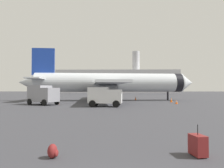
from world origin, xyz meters
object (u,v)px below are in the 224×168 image
Objects in this scene: airplane_at_gate at (110,83)px; rolling_suitcase at (198,145)px; safety_cone_near at (136,98)px; traveller_backpack at (53,151)px; cargo_van at (105,96)px; safety_cone_mid at (177,102)px; safety_cone_outer at (171,100)px; service_truck at (43,94)px; safety_cone_far at (58,102)px.

airplane_at_gate reaches higher than rolling_suitcase.
safety_cone_near is 1.66× the size of traveller_backpack.
safety_cone_mid is (11.10, 5.44, -1.16)m from cargo_van.
safety_cone_outer is (11.40, 9.62, -1.05)m from cargo_van.
rolling_suitcase is at bearing -83.02° from airplane_at_gate.
airplane_at_gate is 74.52× the size of traveller_backpack.
service_truck is at bearing -173.62° from safety_cone_mid.
cargo_van reaches higher than safety_cone_outer.
safety_cone_outer is at bearing 15.11° from safety_cone_far.
safety_cone_far reaches higher than safety_cone_mid.
safety_cone_near is 18.07m from safety_cone_far.
rolling_suitcase is at bearing -92.01° from safety_cone_near.
safety_cone_far is at bearing -177.08° from safety_cone_mid.
safety_cone_far reaches higher than traveller_backpack.
safety_cone_far is 25.65m from traveller_backpack.
safety_cone_outer is 1.67× the size of traveller_backpack.
cargo_van reaches higher than safety_cone_near.
safety_cone_mid is (5.42, -11.28, -0.10)m from safety_cone_near.
safety_cone_outer is at bearing 40.16° from cargo_van.
cargo_van is at bearing 88.25° from traveller_backpack.
service_truck is at bearing -143.81° from safety_cone_far.
traveller_backpack is (-0.62, -20.19, -1.22)m from cargo_van.
safety_cone_outer is at bearing -51.10° from safety_cone_near.
service_truck is at bearing -162.74° from safety_cone_outer.
rolling_suitcase is (-7.01, -29.51, -0.00)m from safety_cone_outer.
safety_cone_mid is at bearing 2.92° from safety_cone_far.
airplane_at_gate reaches higher than safety_cone_mid.
safety_cone_far is at bearing -137.38° from safety_cone_near.
airplane_at_gate is at bearing 96.98° from rolling_suitcase.
cargo_van is (-0.19, -14.44, -2.21)m from airplane_at_gate.
service_truck is 9.97m from cargo_van.
safety_cone_outer is at bearing 17.26° from service_truck.
cargo_van is 5.73× the size of safety_cone_near.
service_truck is 7.83× the size of safety_cone_far.
traveller_backpack is (8.84, -23.33, -1.37)m from service_truck.
safety_cone_mid is 0.54× the size of rolling_suitcase.
airplane_at_gate reaches higher than safety_cone_near.
safety_cone_mid is (10.91, -9.00, -3.36)m from airplane_at_gate.
airplane_at_gate is 14.61m from cargo_van.
service_truck is 6.53× the size of safety_cone_outer.
safety_cone_outer is (19.03, 5.14, 0.07)m from safety_cone_far.
rolling_suitcase reaches higher than safety_cone_outer.
airplane_at_gate is at bearing 156.74° from safety_cone_outer.
safety_cone_near is 36.63m from rolling_suitcase.
safety_cone_far is (-7.81, -9.96, -3.33)m from airplane_at_gate.
rolling_suitcase reaches higher than safety_cone_near.
rolling_suitcase is at bearing -63.75° from safety_cone_far.
safety_cone_near is 9.12m from safety_cone_outer.
traveller_backpack is at bearing -99.67° from safety_cone_near.
safety_cone_far is at bearing -128.12° from airplane_at_gate.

